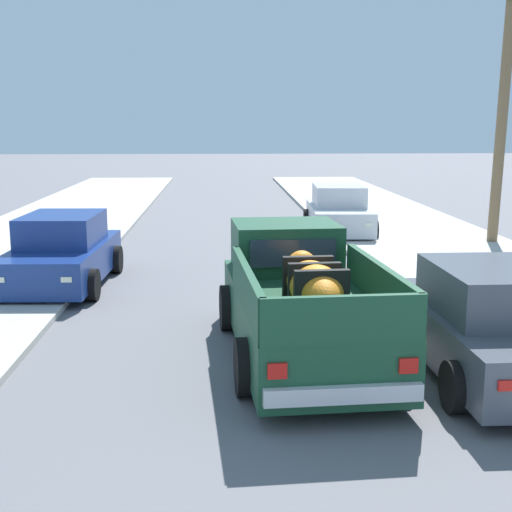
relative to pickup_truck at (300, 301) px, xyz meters
name	(u,v)px	position (x,y,z in m)	size (l,w,h in m)	color
sidewalk_right	(501,287)	(4.70, 3.90, -0.75)	(5.08, 60.00, 0.12)	#B2AFA8
curb_left	(8,293)	(-5.51, 3.90, -0.76)	(0.16, 60.00, 0.10)	silver
curb_right	(448,288)	(3.56, 3.90, -0.76)	(0.16, 60.00, 0.10)	silver
pickup_truck	(300,301)	(0.00, 0.00, 0.00)	(2.45, 5.32, 1.80)	#19472D
car_left_near	(62,253)	(-4.56, 4.74, -0.10)	(2.14, 4.31, 1.54)	navy
car_right_near	(489,324)	(2.51, -1.00, -0.10)	(2.06, 4.27, 1.54)	#474C56
car_left_mid	(339,212)	(2.54, 11.52, -0.10)	(2.21, 4.34, 1.54)	silver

